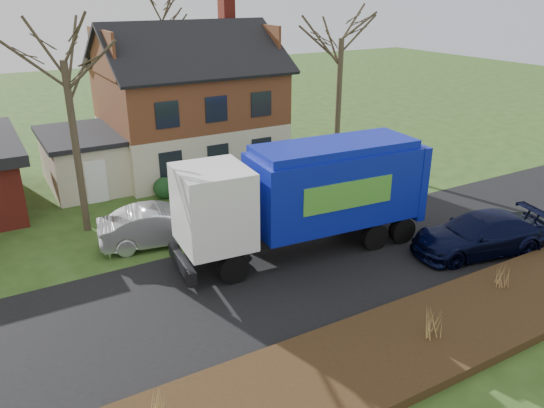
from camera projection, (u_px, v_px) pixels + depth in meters
ground at (288, 276)px, 19.19m from camera, size 120.00×120.00×0.00m
road at (288, 276)px, 19.18m from camera, size 80.00×7.00×0.02m
mulch_verge at (387, 353)px, 14.88m from camera, size 80.00×3.50×0.30m
main_house at (180, 98)px, 29.52m from camera, size 12.95×8.95×9.26m
garbage_truck at (310, 192)px, 20.24m from camera, size 10.12×3.41×4.26m
silver_sedan at (160, 225)px, 21.38m from camera, size 5.05×2.45×1.59m
navy_wagon at (480, 234)px, 20.63m from camera, size 5.78×3.38×1.57m
tree_front_west at (59, 32)px, 19.80m from camera, size 3.34×3.34×9.91m
tree_front_east at (343, 16)px, 28.86m from camera, size 3.66×3.66×10.18m
tree_back at (160, 5)px, 35.29m from camera, size 3.28×3.28×10.39m
grass_clump_west at (156, 404)px, 12.27m from camera, size 0.31×0.26×0.83m
grass_clump_mid at (433, 322)px, 15.19m from camera, size 0.34×0.28×0.96m
grass_clump_east at (503, 275)px, 17.82m from camera, size 0.32×0.27×0.81m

